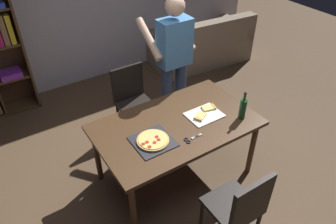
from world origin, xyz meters
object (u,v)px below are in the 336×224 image
(couch, at_px, (202,47))
(person_serving_pizza, at_px, (174,60))
(dining_table, at_px, (176,129))
(chair_far_side, at_px, (132,97))
(kitchen_scissors, at_px, (191,139))
(wine_bottle, at_px, (243,109))
(chair_near_camera, at_px, (240,206))
(pepperoni_pizza_on_tray, at_px, (153,141))

(couch, distance_m, person_serving_pizza, 2.01)
(dining_table, xyz_separation_m, chair_far_side, (0.00, 0.98, -0.17))
(dining_table, relative_size, couch, 0.92)
(dining_table, relative_size, kitchen_scissors, 8.45)
(wine_bottle, relative_size, kitchen_scissors, 1.64)
(kitchen_scissors, bearing_deg, chair_near_camera, -88.41)
(dining_table, distance_m, couch, 2.77)
(pepperoni_pizza_on_tray, distance_m, kitchen_scissors, 0.36)
(dining_table, height_order, person_serving_pizza, person_serving_pizza)
(chair_near_camera, relative_size, pepperoni_pizza_on_tray, 2.45)
(chair_near_camera, distance_m, person_serving_pizza, 1.86)
(couch, distance_m, wine_bottle, 2.67)
(wine_bottle, distance_m, kitchen_scissors, 0.64)
(chair_near_camera, height_order, chair_far_side, same)
(pepperoni_pizza_on_tray, relative_size, wine_bottle, 1.16)
(chair_far_side, height_order, person_serving_pizza, person_serving_pizza)
(chair_far_side, height_order, couch, chair_far_side)
(dining_table, xyz_separation_m, chair_near_camera, (-0.00, -0.98, -0.17))
(pepperoni_pizza_on_tray, bearing_deg, kitchen_scissors, -27.75)
(chair_far_side, xyz_separation_m, couch, (1.89, 1.01, -0.21))
(couch, bearing_deg, person_serving_pizza, -139.17)
(couch, distance_m, kitchen_scissors, 3.00)
(couch, bearing_deg, chair_far_side, -151.91)
(couch, relative_size, wine_bottle, 5.58)
(dining_table, bearing_deg, wine_bottle, -25.06)
(chair_near_camera, relative_size, couch, 0.51)
(pepperoni_pizza_on_tray, height_order, kitchen_scissors, pepperoni_pizza_on_tray)
(person_serving_pizza, relative_size, pepperoni_pizza_on_tray, 4.77)
(chair_near_camera, distance_m, pepperoni_pizza_on_tray, 0.96)
(dining_table, relative_size, wine_bottle, 5.15)
(chair_far_side, distance_m, pepperoni_pizza_on_tray, 1.16)
(pepperoni_pizza_on_tray, xyz_separation_m, kitchen_scissors, (0.32, -0.17, -0.01))
(person_serving_pizza, height_order, pepperoni_pizza_on_tray, person_serving_pizza)
(wine_bottle, bearing_deg, kitchen_scissors, 178.82)
(chair_far_side, relative_size, person_serving_pizza, 0.51)
(chair_far_side, height_order, kitchen_scissors, chair_far_side)
(chair_near_camera, relative_size, person_serving_pizza, 0.51)
(pepperoni_pizza_on_tray, distance_m, wine_bottle, 0.97)
(wine_bottle, bearing_deg, chair_near_camera, -131.76)
(couch, bearing_deg, kitchen_scissors, -130.25)
(chair_far_side, bearing_deg, kitchen_scissors, -90.89)
(kitchen_scissors, bearing_deg, pepperoni_pizza_on_tray, 152.25)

